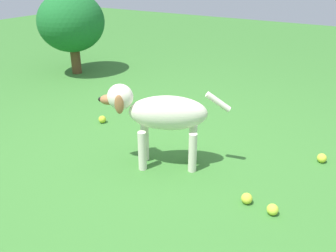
{
  "coord_description": "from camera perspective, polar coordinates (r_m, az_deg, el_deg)",
  "views": [
    {
      "loc": [
        1.76,
        1.23,
        1.3
      ],
      "look_at": [
        -0.04,
        0.13,
        0.3
      ],
      "focal_mm": 37.38,
      "sensor_mm": 36.0,
      "label": 1
    }
  ],
  "objects": [
    {
      "name": "ground",
      "position": [
        2.51,
        -3.1,
        -5.93
      ],
      "size": [
        14.0,
        14.0,
        0.0
      ],
      "primitive_type": "plane",
      "color": "#38722D"
    },
    {
      "name": "shrub_near",
      "position": [
        4.58,
        -15.46,
        15.99
      ],
      "size": [
        0.84,
        0.76,
        1.0
      ],
      "color": "brown",
      "rests_on": "ground"
    },
    {
      "name": "tennis_ball_4",
      "position": [
        3.11,
        1.23,
        1.17
      ],
      "size": [
        0.07,
        0.07,
        0.07
      ],
      "primitive_type": "sphere",
      "color": "#CEE22D",
      "rests_on": "ground"
    },
    {
      "name": "tennis_ball_2",
      "position": [
        2.72,
        23.8,
        -4.81
      ],
      "size": [
        0.07,
        0.07,
        0.07
      ],
      "primitive_type": "sphere",
      "color": "#D1DA39",
      "rests_on": "ground"
    },
    {
      "name": "tennis_ball_0",
      "position": [
        3.15,
        -10.67,
        1.08
      ],
      "size": [
        0.07,
        0.07,
        0.07
      ],
      "primitive_type": "sphere",
      "color": "#C1D331",
      "rests_on": "ground"
    },
    {
      "name": "dog",
      "position": [
        2.31,
        -1.26,
        1.97
      ],
      "size": [
        0.46,
        0.79,
        0.59
      ],
      "rotation": [
        0.0,
        0.0,
        5.19
      ],
      "color": "silver",
      "rests_on": "ground"
    },
    {
      "name": "tennis_ball_1",
      "position": [
        2.11,
        16.68,
        -12.91
      ],
      "size": [
        0.07,
        0.07,
        0.07
      ],
      "primitive_type": "sphere",
      "color": "#C6E13B",
      "rests_on": "ground"
    },
    {
      "name": "tennis_ball_3",
      "position": [
        2.15,
        12.72,
        -11.45
      ],
      "size": [
        0.07,
        0.07,
        0.07
      ],
      "primitive_type": "sphere",
      "color": "#CCD639",
      "rests_on": "ground"
    }
  ]
}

